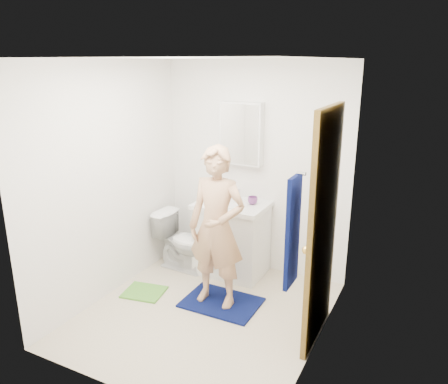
% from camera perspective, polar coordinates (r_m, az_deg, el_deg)
% --- Properties ---
extents(floor, '(2.20, 2.40, 0.02)m').
position_cam_1_polar(floor, '(4.46, -2.51, -15.61)').
color(floor, beige).
rests_on(floor, ground).
extents(ceiling, '(2.20, 2.40, 0.02)m').
position_cam_1_polar(ceiling, '(3.77, -3.00, 17.21)').
color(ceiling, white).
rests_on(ceiling, ground).
extents(wall_back, '(2.20, 0.02, 2.40)m').
position_cam_1_polar(wall_back, '(5.00, 4.11, 3.07)').
color(wall_back, white).
rests_on(wall_back, ground).
extents(wall_front, '(2.20, 0.02, 2.40)m').
position_cam_1_polar(wall_front, '(3.03, -14.16, -6.71)').
color(wall_front, white).
rests_on(wall_front, ground).
extents(wall_left, '(0.02, 2.40, 2.40)m').
position_cam_1_polar(wall_left, '(4.58, -14.91, 1.27)').
color(wall_left, white).
rests_on(wall_left, ground).
extents(wall_right, '(0.02, 2.40, 2.40)m').
position_cam_1_polar(wall_right, '(3.56, 13.02, -3.01)').
color(wall_right, white).
rests_on(wall_right, ground).
extents(vanity_cabinet, '(0.75, 0.55, 0.80)m').
position_cam_1_polar(vanity_cabinet, '(5.06, 1.04, -6.30)').
color(vanity_cabinet, white).
rests_on(vanity_cabinet, floor).
extents(countertop, '(0.79, 0.59, 0.05)m').
position_cam_1_polar(countertop, '(4.90, 1.07, -1.72)').
color(countertop, white).
rests_on(countertop, vanity_cabinet).
extents(sink_basin, '(0.40, 0.40, 0.03)m').
position_cam_1_polar(sink_basin, '(4.90, 1.07, -1.56)').
color(sink_basin, white).
rests_on(sink_basin, countertop).
extents(faucet, '(0.03, 0.03, 0.12)m').
position_cam_1_polar(faucet, '(5.03, 1.96, -0.23)').
color(faucet, silver).
rests_on(faucet, countertop).
extents(medicine_cabinet, '(0.50, 0.12, 0.70)m').
position_cam_1_polar(medicine_cabinet, '(4.92, 2.27, 7.62)').
color(medicine_cabinet, white).
rests_on(medicine_cabinet, wall_back).
extents(mirror_panel, '(0.46, 0.01, 0.66)m').
position_cam_1_polar(mirror_panel, '(4.86, 1.96, 7.52)').
color(mirror_panel, white).
rests_on(mirror_panel, wall_back).
extents(door, '(0.05, 0.80, 2.05)m').
position_cam_1_polar(door, '(3.77, 12.75, -4.72)').
color(door, brown).
rests_on(door, ground).
extents(door_knob, '(0.07, 0.07, 0.07)m').
position_cam_1_polar(door_knob, '(3.52, 10.71, -7.49)').
color(door_knob, gold).
rests_on(door_knob, door).
extents(towel, '(0.03, 0.24, 0.80)m').
position_cam_1_polar(towel, '(3.05, 8.96, -5.18)').
color(towel, '#071045').
rests_on(towel, wall_right).
extents(towel_hook, '(0.06, 0.02, 0.02)m').
position_cam_1_polar(towel_hook, '(2.91, 10.07, 2.40)').
color(towel_hook, silver).
rests_on(towel_hook, wall_right).
extents(toilet, '(0.70, 0.42, 0.69)m').
position_cam_1_polar(toilet, '(5.19, -5.29, -6.44)').
color(toilet, white).
rests_on(toilet, floor).
extents(bath_mat, '(0.76, 0.54, 0.02)m').
position_cam_1_polar(bath_mat, '(4.60, -0.34, -14.23)').
color(bath_mat, '#071045').
rests_on(bath_mat, floor).
extents(green_rug, '(0.47, 0.42, 0.02)m').
position_cam_1_polar(green_rug, '(4.86, -10.38, -12.73)').
color(green_rug, '#5DAC39').
rests_on(green_rug, floor).
extents(soap_dispenser, '(0.10, 0.11, 0.20)m').
position_cam_1_polar(soap_dispenser, '(4.93, -0.97, -0.10)').
color(soap_dispenser, '#CF6062').
rests_on(soap_dispenser, countertop).
extents(toothbrush_cup, '(0.14, 0.14, 0.09)m').
position_cam_1_polar(toothbrush_cup, '(4.85, 3.76, -1.11)').
color(toothbrush_cup, '#783A81').
rests_on(toothbrush_cup, countertop).
extents(man, '(0.60, 0.40, 1.61)m').
position_cam_1_polar(man, '(4.25, -0.95, -4.68)').
color(man, tan).
rests_on(man, bath_mat).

